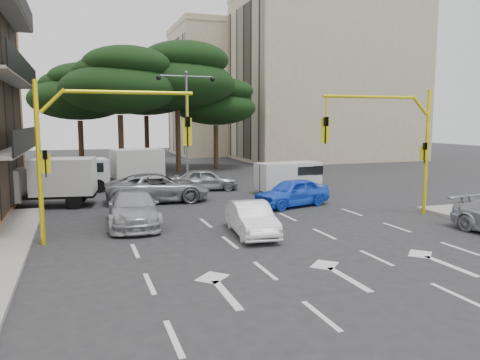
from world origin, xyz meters
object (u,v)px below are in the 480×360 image
object	(u,v)px
car_blue_compact	(292,192)
box_truck_a	(45,183)
car_silver_wagon	(133,208)
car_silver_cross_a	(158,188)
van_white	(288,178)
car_white_hatch	(251,219)
signal_mast_right	(396,135)
street_lamp_center	(187,107)
signal_mast_left	(90,138)
box_truck_b	(123,169)
car_silver_cross_b	(206,179)

from	to	relation	value
car_blue_compact	box_truck_a	distance (m)	13.03
car_blue_compact	car_silver_wagon	distance (m)	8.65
car_silver_cross_a	van_white	distance (m)	8.20
car_white_hatch	box_truck_a	size ratio (longest dim) A/B	0.76
signal_mast_right	street_lamp_center	world-z (taller)	street_lamp_center
car_silver_wagon	van_white	distance (m)	11.73
signal_mast_left	street_lamp_center	bearing A→B (deg)	64.09
car_blue_compact	car_silver_cross_a	bearing A→B (deg)	-135.93
street_lamp_center	van_white	size ratio (longest dim) A/B	1.97
signal_mast_left	street_lamp_center	xyz separation A→B (m)	(6.80, 14.01, 1.54)
car_silver_cross_a	box_truck_b	world-z (taller)	box_truck_b
car_silver_cross_a	box_truck_a	xyz separation A→B (m)	(-5.84, 0.41, 0.48)
box_truck_a	signal_mast_right	bearing A→B (deg)	-108.25
car_silver_cross_b	van_white	bearing A→B (deg)	-113.30
signal_mast_right	car_silver_cross_b	size ratio (longest dim) A/B	1.44
signal_mast_right	van_white	size ratio (longest dim) A/B	1.52
car_silver_wagon	box_truck_b	size ratio (longest dim) A/B	0.98
street_lamp_center	car_silver_wagon	world-z (taller)	street_lamp_center
car_silver_cross_b	box_truck_a	world-z (taller)	box_truck_a
signal_mast_right	car_silver_cross_a	distance (m)	12.93
car_silver_wagon	box_truck_a	distance (m)	7.06
signal_mast_right	car_silver_wagon	bearing A→B (deg)	169.37
car_silver_cross_b	box_truck_a	distance (m)	9.96
box_truck_a	car_silver_cross_b	bearing A→B (deg)	-64.03
car_silver_cross_b	car_silver_wagon	bearing A→B (deg)	156.64
car_white_hatch	box_truck_b	distance (m)	15.02
street_lamp_center	car_silver_cross_b	distance (m)	5.62
car_silver_cross_b	street_lamp_center	bearing A→B (deg)	19.91
signal_mast_left	van_white	xyz separation A→B (m)	(11.88, 8.12, -2.90)
car_white_hatch	van_white	distance (m)	10.97
signal_mast_left	car_blue_compact	bearing A→B (deg)	21.37
street_lamp_center	box_truck_a	size ratio (longest dim) A/B	1.49
car_silver_wagon	car_silver_cross_b	xyz separation A→B (m)	(5.63, 8.78, -0.05)
van_white	box_truck_a	distance (m)	14.03
car_silver_cross_b	signal_mast_right	bearing A→B (deg)	-141.14
car_silver_cross_b	signal_mast_left	bearing A→B (deg)	155.51
car_silver_cross_a	signal_mast_right	bearing A→B (deg)	-124.16
street_lamp_center	car_silver_cross_a	world-z (taller)	street_lamp_center
car_silver_cross_a	box_truck_b	size ratio (longest dim) A/B	1.08
car_silver_cross_b	box_truck_a	size ratio (longest dim) A/B	0.80
signal_mast_left	car_silver_wagon	size ratio (longest dim) A/B	1.15
car_silver_cross_a	car_silver_cross_b	xyz separation A→B (m)	(3.67, 3.31, -0.09)
box_truck_a	street_lamp_center	bearing A→B (deg)	-47.60
street_lamp_center	box_truck_a	xyz separation A→B (m)	(-8.95, -5.91, -4.15)
car_silver_cross_b	van_white	distance (m)	5.37
signal_mast_right	box_truck_b	size ratio (longest dim) A/B	1.13
van_white	box_truck_a	xyz separation A→B (m)	(-14.03, -0.02, 0.29)
car_silver_cross_b	box_truck_b	size ratio (longest dim) A/B	0.78
car_blue_compact	box_truck_b	world-z (taller)	box_truck_b
signal_mast_left	car_white_hatch	world-z (taller)	signal_mast_left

